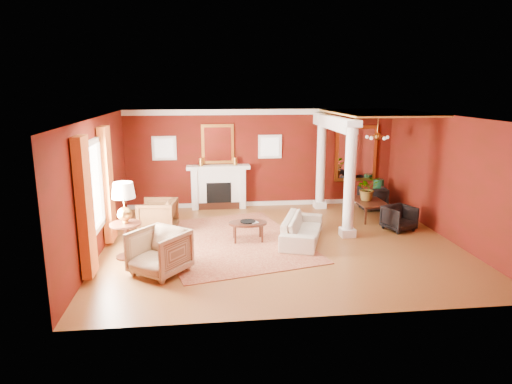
{
  "coord_description": "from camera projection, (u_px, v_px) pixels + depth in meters",
  "views": [
    {
      "loc": [
        -1.7,
        -9.91,
        3.54
      ],
      "look_at": [
        -0.52,
        0.35,
        1.15
      ],
      "focal_mm": 32.0,
      "sensor_mm": 36.0,
      "label": 1
    }
  ],
  "objects": [
    {
      "name": "column_front",
      "position": [
        350.0,
        179.0,
        10.74
      ],
      "size": [
        0.36,
        0.36,
        2.8
      ],
      "color": "white",
      "rests_on": "ground"
    },
    {
      "name": "dining_chair_near",
      "position": [
        399.0,
        217.0,
        11.46
      ],
      "size": [
        0.85,
        0.83,
        0.69
      ],
      "primitive_type": "imported",
      "rotation": [
        0.0,
        0.0,
        0.38
      ],
      "color": "black",
      "rests_on": "ground"
    },
    {
      "name": "coffee_table",
      "position": [
        248.0,
        224.0,
        10.64
      ],
      "size": [
        0.9,
        0.9,
        0.45
      ],
      "rotation": [
        0.0,
        0.0,
        -0.38
      ],
      "color": "#331A0E",
      "rests_on": "ground"
    },
    {
      "name": "dining_table",
      "position": [
        370.0,
        204.0,
        12.55
      ],
      "size": [
        0.49,
        1.38,
        0.77
      ],
      "primitive_type": "imported",
      "rotation": [
        0.0,
        0.0,
        1.58
      ],
      "color": "#331A0E",
      "rests_on": "ground"
    },
    {
      "name": "base_trim",
      "position": [
        261.0,
        203.0,
        13.92
      ],
      "size": [
        8.0,
        0.08,
        0.12
      ],
      "primitive_type": "cube",
      "color": "white",
      "rests_on": "ground"
    },
    {
      "name": "rug",
      "position": [
        231.0,
        241.0,
        10.7
      ],
      "size": [
        4.03,
        4.79,
        0.02
      ],
      "primitive_type": "cube",
      "rotation": [
        0.0,
        0.0,
        0.24
      ],
      "color": "maroon",
      "rests_on": "ground"
    },
    {
      "name": "overmantel_mirror",
      "position": [
        218.0,
        144.0,
        13.35
      ],
      "size": [
        0.95,
        0.07,
        1.15
      ],
      "color": "gold",
      "rests_on": "fireplace"
    },
    {
      "name": "amber_ceiling",
      "position": [
        378.0,
        113.0,
        11.94
      ],
      "size": [
        2.3,
        3.4,
        0.04
      ],
      "primitive_type": "cube",
      "color": "#EDA645",
      "rests_on": "room_shell"
    },
    {
      "name": "dining_chair_far",
      "position": [
        372.0,
        197.0,
        13.37
      ],
      "size": [
        0.77,
        0.73,
        0.75
      ],
      "primitive_type": "imported",
      "rotation": [
        0.0,
        0.0,
        3.08
      ],
      "color": "black",
      "rests_on": "ground"
    },
    {
      "name": "column_back",
      "position": [
        321.0,
        161.0,
        13.35
      ],
      "size": [
        0.36,
        0.36,
        2.8
      ],
      "color": "white",
      "rests_on": "ground"
    },
    {
      "name": "armchair_stripe",
      "position": [
        159.0,
        250.0,
        8.74
      ],
      "size": [
        1.28,
        1.27,
        0.97
      ],
      "primitive_type": "imported",
      "rotation": [
        0.0,
        0.0,
        -0.66
      ],
      "color": "tan",
      "rests_on": "ground"
    },
    {
      "name": "armchair_leopard",
      "position": [
        158.0,
        214.0,
        11.32
      ],
      "size": [
        0.92,
        0.97,
        0.9
      ],
      "primitive_type": "imported",
      "rotation": [
        0.0,
        0.0,
        -1.7
      ],
      "color": "black",
      "rests_on": "ground"
    },
    {
      "name": "crown_trim",
      "position": [
        262.0,
        112.0,
        13.29
      ],
      "size": [
        8.0,
        0.08,
        0.16
      ],
      "primitive_type": "cube",
      "color": "white",
      "rests_on": "room_shell"
    },
    {
      "name": "left_window",
      "position": [
        96.0,
        194.0,
        9.25
      ],
      "size": [
        0.21,
        2.55,
        2.6
      ],
      "color": "white",
      "rests_on": "room_shell"
    },
    {
      "name": "room_shell",
      "position": [
        281.0,
        157.0,
        10.13
      ],
      "size": [
        8.04,
        7.04,
        2.92
      ],
      "color": "#62100D",
      "rests_on": "ground"
    },
    {
      "name": "fireplace",
      "position": [
        219.0,
        187.0,
        13.5
      ],
      "size": [
        1.85,
        0.42,
        1.29
      ],
      "color": "white",
      "rests_on": "ground"
    },
    {
      "name": "flank_window_left",
      "position": [
        164.0,
        148.0,
        13.21
      ],
      "size": [
        0.7,
        0.07,
        0.7
      ],
      "color": "white",
      "rests_on": "room_shell"
    },
    {
      "name": "coffee_book",
      "position": [
        250.0,
        218.0,
        10.55
      ],
      "size": [
        0.17,
        0.08,
        0.25
      ],
      "primitive_type": "imported",
      "rotation": [
        0.0,
        0.0,
        0.38
      ],
      "color": "#331A0E",
      "rests_on": "coffee_table"
    },
    {
      "name": "ground",
      "position": [
        280.0,
        243.0,
        10.58
      ],
      "size": [
        8.0,
        8.0,
        0.0
      ],
      "primitive_type": "plane",
      "color": "brown",
      "rests_on": "ground"
    },
    {
      "name": "green_urn",
      "position": [
        378.0,
        195.0,
        13.8
      ],
      "size": [
        0.35,
        0.35,
        0.84
      ],
      "color": "#133C21",
      "rests_on": "ground"
    },
    {
      "name": "header_beam",
      "position": [
        333.0,
        122.0,
        12.02
      ],
      "size": [
        0.3,
        3.2,
        0.32
      ],
      "primitive_type": "cube",
      "color": "white",
      "rests_on": "column_front"
    },
    {
      "name": "dining_mirror",
      "position": [
        356.0,
        154.0,
        13.89
      ],
      "size": [
        1.3,
        0.07,
        1.7
      ],
      "color": "gold",
      "rests_on": "room_shell"
    },
    {
      "name": "flank_window_right",
      "position": [
        270.0,
        147.0,
        13.56
      ],
      "size": [
        0.7,
        0.07,
        0.7
      ],
      "color": "white",
      "rests_on": "room_shell"
    },
    {
      "name": "sofa",
      "position": [
        302.0,
        225.0,
        10.66
      ],
      "size": [
        1.21,
        2.08,
        0.78
      ],
      "primitive_type": "imported",
      "rotation": [
        0.0,
        0.0,
        1.23
      ],
      "color": "beige",
      "rests_on": "ground"
    },
    {
      "name": "chandelier",
      "position": [
        377.0,
        136.0,
        12.14
      ],
      "size": [
        0.6,
        0.62,
        0.75
      ],
      "color": "#BF8E3C",
      "rests_on": "room_shell"
    },
    {
      "name": "potted_plant",
      "position": [
        368.0,
        181.0,
        12.46
      ],
      "size": [
        0.66,
        0.72,
        0.52
      ],
      "primitive_type": "imported",
      "rotation": [
        0.0,
        0.0,
        0.08
      ],
      "color": "#26591E",
      "rests_on": "dining_table"
    },
    {
      "name": "side_table",
      "position": [
        124.0,
        207.0,
        9.44
      ],
      "size": [
        0.65,
        0.65,
        1.63
      ],
      "rotation": [
        0.0,
        0.0,
        0.13
      ],
      "color": "#331A0E",
      "rests_on": "ground"
    }
  ]
}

